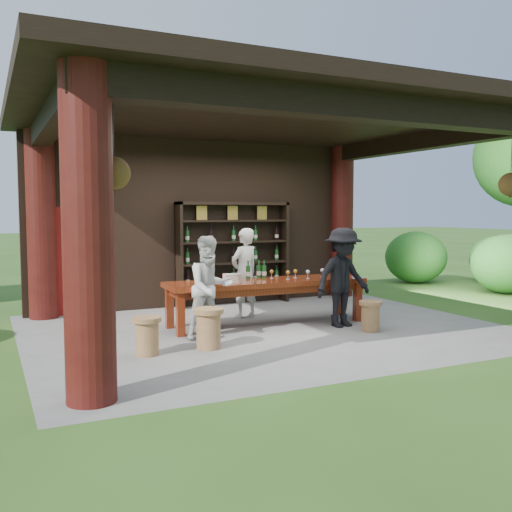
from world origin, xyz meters
name	(u,v)px	position (x,y,z in m)	size (l,w,h in m)	color
ground	(267,329)	(0.00, 0.00, 0.00)	(90.00, 90.00, 0.00)	#2D5119
pavilion	(255,197)	(-0.01, 0.43, 2.13)	(7.50, 6.00, 3.60)	slate
wine_shelf	(234,253)	(0.48, 2.45, 1.04)	(2.36, 0.36, 2.08)	black
tasting_table	(266,287)	(0.16, 0.32, 0.63)	(3.42, 1.03, 0.75)	#61210D
stool_near_left	(209,327)	(-1.31, -0.83, 0.30)	(0.42, 0.42, 0.56)	olive
stool_near_right	(370,315)	(1.40, -0.86, 0.25)	(0.37, 0.37, 0.48)	olive
stool_far_left	(147,335)	(-2.18, -0.83, 0.27)	(0.39, 0.39, 0.51)	olive
host	(245,273)	(0.09, 1.07, 0.80)	(0.58, 0.38, 1.59)	silver
guest_woman	(210,288)	(-1.07, -0.27, 0.76)	(0.74, 0.58, 1.53)	beige
guest_man	(343,277)	(1.21, -0.36, 0.81)	(1.05, 0.60, 1.62)	black
table_bottles	(257,269)	(0.13, 0.62, 0.90)	(0.36, 0.16, 0.31)	#194C1E
table_glasses	(297,274)	(0.74, 0.32, 0.82)	(0.95, 0.37, 0.15)	silver
napkin_basket	(232,278)	(-0.50, 0.25, 0.82)	(0.26, 0.18, 0.14)	#BF6672
shrubs	(262,290)	(0.21, 0.59, 0.55)	(23.32, 7.65, 1.36)	#194C14
trees	(394,139)	(3.62, 1.40, 3.37)	(21.17, 10.95, 4.80)	#3F2819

